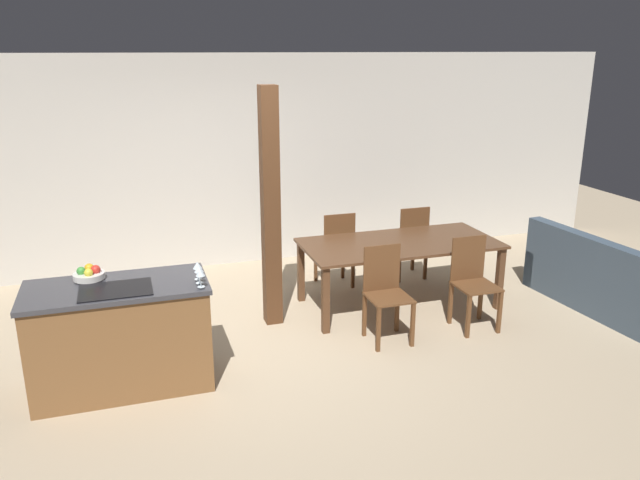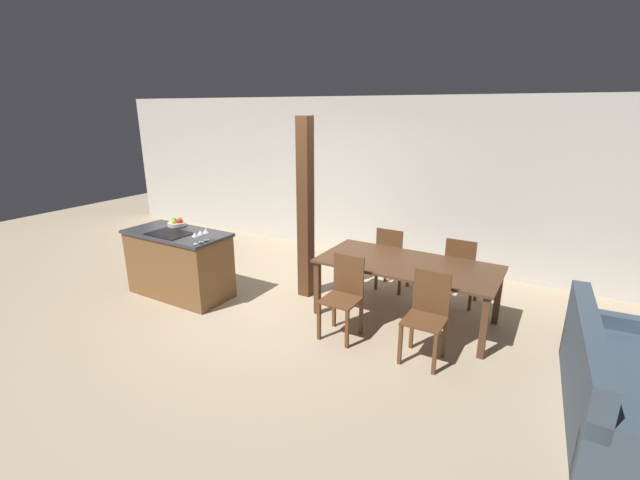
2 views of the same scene
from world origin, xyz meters
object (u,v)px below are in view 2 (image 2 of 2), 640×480
Objects in this scene: fruit_bowl at (177,223)px; wine_glass_middle at (200,233)px; wine_glass_far at (206,231)px; dining_chair_near_left at (344,295)px; dining_chair_far_left at (391,257)px; dining_table at (407,269)px; timber_post at (306,210)px; couch at (619,390)px; dining_chair_far_right at (461,270)px; dining_chair_near_right at (427,315)px; kitchen_island at (179,263)px; wine_glass_near at (195,235)px.

fruit_bowl is 0.94m from wine_glass_middle.
wine_glass_middle is 1.00× the size of wine_glass_far.
dining_chair_near_left is 1.00× the size of dining_chair_far_left.
wine_glass_middle is 2.57m from dining_table.
wine_glass_middle is at bearing -154.64° from dining_table.
dining_chair_far_left is 0.38× the size of timber_post.
couch is (4.45, 0.25, -0.76)m from wine_glass_middle.
wine_glass_far is 0.17× the size of dining_chair_far_right.
dining_chair_near_right is at bearing 123.20° from dining_chair_far_left.
dining_chair_near_left is at bearing 3.94° from kitchen_island.
dining_chair_near_right is 0.46× the size of couch.
timber_post is (-3.59, 0.82, 0.93)m from couch.
fruit_bowl is 0.91m from wine_glass_far.
dining_table is at bearing 12.57° from fruit_bowl.
timber_post is at bearing 143.15° from dining_chair_near_left.
dining_chair_near_right is at bearing 81.99° from couch.
kitchen_island is at bearing 25.49° from dining_chair_far_right.
dining_chair_near_right is at bearing -56.80° from dining_table.
dining_chair_far_right is at bearing 56.80° from dining_table.
dining_chair_far_left is (0.00, 1.46, 0.00)m from dining_chair_near_left.
dining_chair_near_left is (2.67, -0.03, -0.47)m from fruit_bowl.
kitchen_island is 2.47m from dining_chair_near_left.
dining_chair_far_left is 0.46× the size of couch.
fruit_bowl is 0.98m from wine_glass_near.
kitchen_island is 1.57× the size of dining_chair_near_left.
kitchen_island reaches higher than couch.
dining_chair_near_right is (2.77, 0.36, -0.55)m from wine_glass_middle.
couch is (2.63, -1.57, -0.21)m from dining_chair_far_left.
fruit_bowl is 0.27× the size of dining_chair_far_left.
dining_table is at bearing 56.80° from dining_chair_far_right.
wine_glass_middle reaches higher than dining_chair_far_right.
wine_glass_near and wine_glass_far have the same top height.
fruit_bowl is at bearing 179.53° from dining_chair_near_right.
wine_glass_middle is 4.52m from couch.
wine_glass_far is (0.86, -0.29, 0.08)m from fruit_bowl.
wine_glass_near reaches higher than kitchen_island.
wine_glass_middle is at bearing 88.79° from couch.
dining_chair_near_left is 1.00× the size of dining_chair_near_right.
wine_glass_near is 2.69m from dining_chair_far_left.
wine_glass_middle reaches higher than couch.
timber_post is (1.71, 0.69, 0.25)m from fruit_bowl.
wine_glass_far is at bearing 90.00° from wine_glass_middle.
couch is at bearing 2.07° from wine_glass_far.
kitchen_island is 3.80m from dining_chair_far_right.
wine_glass_middle is 0.17× the size of dining_chair_near_right.
fruit_bowl is 3.24m from dining_table.
fruit_bowl is 1.86m from timber_post.
dining_chair_far_left is (-0.96, 1.46, 0.00)m from dining_chair_near_right.
dining_chair_near_left is at bearing 90.00° from dining_chair_far_left.
wine_glass_far is at bearing 43.60° from dining_chair_far_left.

